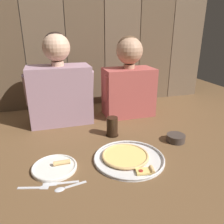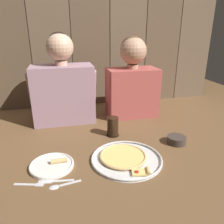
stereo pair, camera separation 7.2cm
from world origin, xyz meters
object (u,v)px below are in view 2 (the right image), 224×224
pizza_tray (125,158)px  drinking_glass (113,127)px  diner_left (63,85)px  dinner_plate (52,165)px  diner_right (132,81)px  dipping_bowl (177,139)px

pizza_tray → drinking_glass: bearing=89.9°
pizza_tray → diner_left: (-0.28, 0.60, 0.26)m
diner_left → drinking_glass: bearing=-48.6°
diner_left → dinner_plate: bearing=-98.3°
diner_left → diner_right: size_ratio=1.05×
pizza_tray → drinking_glass: size_ratio=3.01×
dinner_plate → diner_right: (0.59, 0.58, 0.26)m
pizza_tray → diner_left: size_ratio=0.59×
dinner_plate → diner_left: size_ratio=0.35×
dipping_bowl → pizza_tray: bearing=-163.6°
diner_left → dipping_bowl: bearing=-39.0°
dipping_bowl → diner_right: (-0.12, 0.50, 0.24)m
pizza_tray → dipping_bowl: size_ratio=3.34×
drinking_glass → diner_right: diner_right is taller
pizza_tray → diner_right: bearing=69.6°
pizza_tray → dinner_plate: 0.37m
drinking_glass → pizza_tray: bearing=-90.1°
diner_left → diner_right: diner_left is taller
diner_left → pizza_tray: bearing=-65.1°
dipping_bowl → diner_left: (-0.62, 0.50, 0.24)m
pizza_tray → dipping_bowl: bearing=16.4°
drinking_glass → diner_right: bearing=54.9°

